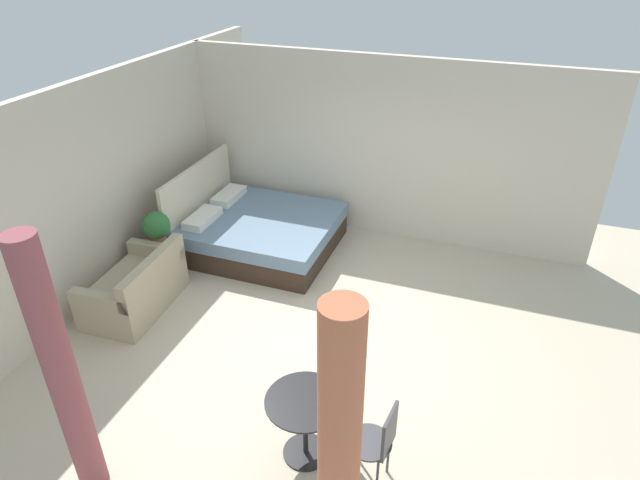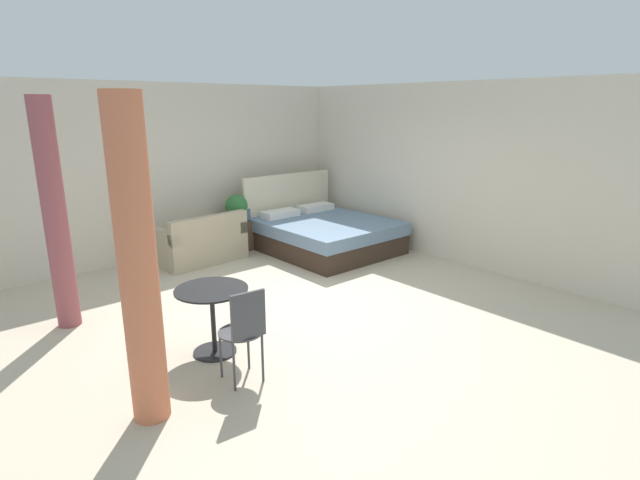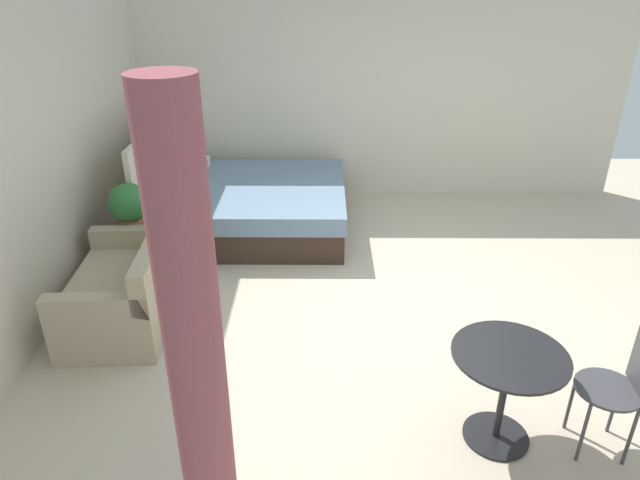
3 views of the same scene
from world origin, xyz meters
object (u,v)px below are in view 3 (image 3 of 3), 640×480
object	(u,v)px
couch	(127,291)
vase	(136,211)
nightstand	(137,247)
bed	(247,204)
potted_plant	(129,204)
balcony_table	(506,380)
cafe_chair_near_window	(625,380)

from	to	relation	value
couch	vase	xyz separation A→B (m)	(1.04, 0.17, 0.34)
nightstand	vase	size ratio (longest dim) A/B	2.73
bed	potted_plant	xyz separation A→B (m)	(-1.18, 1.00, 0.49)
bed	vase	xyz separation A→B (m)	(-0.96, 1.02, 0.32)
bed	nightstand	size ratio (longest dim) A/B	4.18
vase	balcony_table	distance (m)	4.01
bed	balcony_table	bearing A→B (deg)	-148.04
couch	potted_plant	distance (m)	0.98
nightstand	balcony_table	bearing A→B (deg)	-126.66
potted_plant	vase	xyz separation A→B (m)	(0.22, 0.02, -0.17)
couch	cafe_chair_near_window	xyz separation A→B (m)	(-1.51, -3.71, 0.28)
vase	nightstand	bearing A→B (deg)	177.97
couch	nightstand	size ratio (longest dim) A/B	2.68
bed	balcony_table	distance (m)	4.04
cafe_chair_near_window	nightstand	bearing A→B (deg)	58.00
cafe_chair_near_window	vase	bearing A→B (deg)	56.72
potted_plant	couch	bearing A→B (deg)	-169.06
bed	couch	distance (m)	2.17
potted_plant	cafe_chair_near_window	xyz separation A→B (m)	(-2.33, -3.87, -0.22)
bed	potted_plant	bearing A→B (deg)	139.64
bed	vase	bearing A→B (deg)	133.28
bed	cafe_chair_near_window	world-z (taller)	bed
vase	couch	bearing A→B (deg)	-170.48
balcony_table	potted_plant	bearing A→B (deg)	54.36
vase	balcony_table	world-z (taller)	vase
balcony_table	nightstand	bearing A→B (deg)	53.34
cafe_chair_near_window	potted_plant	bearing A→B (deg)	58.94
nightstand	vase	xyz separation A→B (m)	(0.12, -0.00, 0.36)
balcony_table	bed	bearing A→B (deg)	31.96
bed	cafe_chair_near_window	xyz separation A→B (m)	(-3.50, -2.87, 0.26)
cafe_chair_near_window	couch	bearing A→B (deg)	67.87
nightstand	potted_plant	bearing A→B (deg)	-168.55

